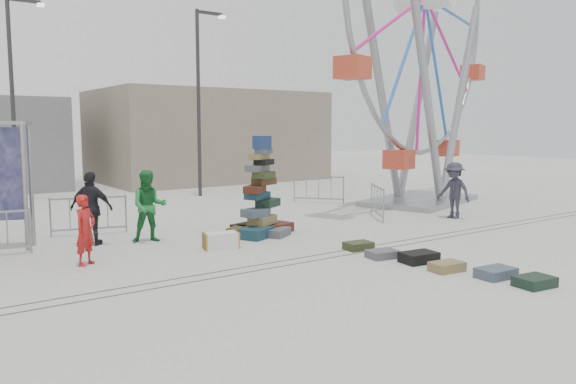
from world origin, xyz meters
TOP-DOWN VIEW (x-y plane):
  - ground at (0.00, 0.00)m, footprint 90.00×90.00m
  - track_line_near at (0.00, 0.60)m, footprint 40.00×0.04m
  - track_line_far at (0.00, 1.00)m, footprint 40.00×0.04m
  - building_right at (7.00, 20.00)m, footprint 12.00×8.00m
  - lamp_post_right at (3.09, 13.00)m, footprint 1.41×0.25m
  - lamp_post_left at (-3.91, 15.00)m, footprint 1.41×0.25m
  - suitcase_tower at (0.37, 3.98)m, footprint 2.12×1.85m
  - ferris_wheel at (9.16, 5.88)m, footprint 11.71×4.38m
  - steamer_trunk at (-1.45, 3.00)m, footprint 0.95×0.70m
  - row_case_0 at (1.27, 0.89)m, footprint 0.72×0.54m
  - row_case_1 at (1.11, -0.09)m, footprint 0.77×0.61m
  - row_case_2 at (1.45, -0.89)m, footprint 0.87×0.63m
  - row_case_3 at (1.35, -1.75)m, footprint 0.76×0.52m
  - row_case_4 at (1.73, -2.66)m, footprint 0.82×0.58m
  - row_case_5 at (1.77, -3.47)m, footprint 0.79×0.62m
  - barricade_dummy_c at (-3.61, 6.70)m, footprint 1.96×0.61m
  - barricade_wheel_front at (5.04, 4.09)m, footprint 1.17×1.73m
  - barricade_wheel_back at (5.80, 8.16)m, footprint 1.36×1.60m
  - pedestrian_red at (-4.68, 3.22)m, footprint 0.68×0.64m
  - pedestrian_green at (-2.59, 4.81)m, footprint 1.11×0.99m
  - pedestrian_black at (-3.95, 5.25)m, footprint 1.14×1.09m
  - pedestrian_grey at (7.12, 2.62)m, footprint 0.75×1.24m

SIDE VIEW (x-z plane):
  - ground at x=0.00m, z-range 0.00..0.00m
  - track_line_near at x=0.00m, z-range 0.00..0.01m
  - track_line_far at x=0.00m, z-range 0.00..0.01m
  - row_case_1 at x=1.11m, z-range 0.00..0.18m
  - row_case_0 at x=1.27m, z-range 0.00..0.19m
  - row_case_5 at x=1.77m, z-range 0.00..0.20m
  - row_case_3 at x=1.35m, z-range 0.00..0.20m
  - row_case_4 at x=1.73m, z-range 0.00..0.21m
  - row_case_2 at x=1.45m, z-range 0.00..0.24m
  - steamer_trunk at x=-1.45m, z-range 0.00..0.40m
  - barricade_dummy_c at x=-3.61m, z-range 0.00..1.10m
  - barricade_wheel_front at x=5.04m, z-range 0.00..1.10m
  - barricade_wheel_back at x=5.80m, z-range 0.00..1.10m
  - suitcase_tower at x=0.37m, z-range -0.61..2.17m
  - pedestrian_red at x=-4.68m, z-range 0.00..1.56m
  - pedestrian_grey at x=7.12m, z-range 0.00..1.87m
  - pedestrian_black at x=-3.95m, z-range 0.00..1.90m
  - pedestrian_green at x=-2.59m, z-range 0.00..1.90m
  - building_right at x=7.00m, z-range 0.00..5.00m
  - lamp_post_right at x=3.09m, z-range 0.48..8.48m
  - lamp_post_left at x=-3.91m, z-range 0.48..8.48m
  - ferris_wheel at x=9.16m, z-range -0.11..14.08m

